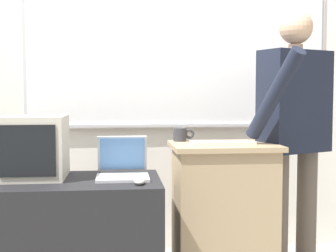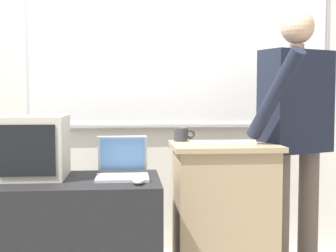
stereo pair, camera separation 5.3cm
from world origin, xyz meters
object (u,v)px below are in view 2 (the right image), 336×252
laptop (122,166)px  wireless_keyboard (223,143)px  crt_monitor (34,147)px  side_desk (79,244)px  coffee_mug (182,135)px  person_presenter (296,126)px  computer_mouse_by_laptop (138,181)px  lectern_podium (223,218)px

laptop → wireless_keyboard: (0.59, 0.03, 0.13)m
crt_monitor → side_desk: bearing=-19.2°
side_desk → coffee_mug: (0.63, 0.32, 0.60)m
person_presenter → wireless_keyboard: person_presenter is taller
person_presenter → wireless_keyboard: (-0.50, -0.16, -0.09)m
side_desk → computer_mouse_by_laptop: 0.54m
computer_mouse_by_laptop → coffee_mug: size_ratio=0.73×
side_desk → crt_monitor: bearing=160.8°
laptop → computer_mouse_by_laptop: 0.25m
wireless_keyboard → crt_monitor: 1.10m
laptop → computer_mouse_by_laptop: (0.09, -0.23, -0.04)m
wireless_keyboard → crt_monitor: crt_monitor is taller
wireless_keyboard → coffee_mug: 0.32m
wireless_keyboard → person_presenter: bearing=17.5°
person_presenter → coffee_mug: person_presenter is taller
side_desk → laptop: bearing=13.2°
laptop → lectern_podium: bearing=8.0°
crt_monitor → coffee_mug: size_ratio=2.91×
lectern_podium → wireless_keyboard: size_ratio=2.43×
side_desk → person_presenter: (1.35, 0.24, 0.65)m
person_presenter → crt_monitor: person_presenter is taller
person_presenter → crt_monitor: 1.61m
crt_monitor → coffee_mug: bearing=14.7°
person_presenter → computer_mouse_by_laptop: 1.12m
computer_mouse_by_laptop → crt_monitor: (-0.59, 0.26, 0.16)m
lectern_podium → person_presenter: person_presenter is taller
laptop → wireless_keyboard: bearing=2.5°
person_presenter → laptop: 1.13m
wireless_keyboard → computer_mouse_by_laptop: wireless_keyboard is taller
lectern_podium → crt_monitor: (-1.12, -0.06, 0.46)m
person_presenter → crt_monitor: (-1.60, -0.16, -0.10)m
side_desk → wireless_keyboard: 1.02m
computer_mouse_by_laptop → crt_monitor: 0.66m
lectern_podium → side_desk: (-0.86, -0.15, -0.09)m
lectern_podium → wireless_keyboard: 0.48m
laptop → person_presenter: bearing=9.5°
computer_mouse_by_laptop → coffee_mug: (0.29, 0.49, 0.20)m
wireless_keyboard → coffee_mug: size_ratio=2.79×
side_desk → coffee_mug: size_ratio=6.76×
side_desk → computer_mouse_by_laptop: size_ratio=9.24×
wireless_keyboard → side_desk: bearing=-174.3°
person_presenter → lectern_podium: bearing=168.0°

